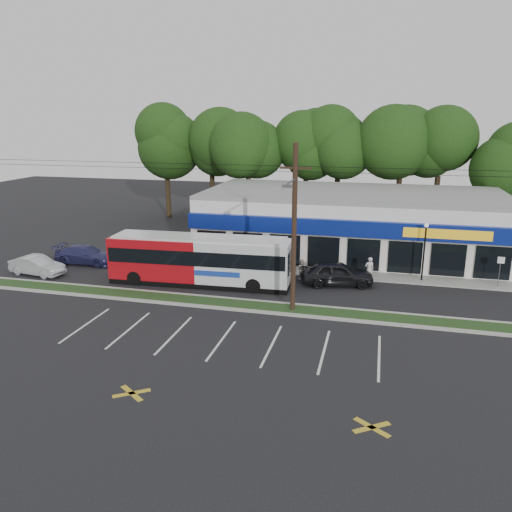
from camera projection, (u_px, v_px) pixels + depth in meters
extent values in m
plane|color=black|center=(241.00, 312.00, 30.12)|extent=(120.00, 120.00, 0.00)
cube|color=#203716|center=(245.00, 305.00, 31.04)|extent=(40.00, 1.60, 0.12)
cube|color=#9E9E93|center=(241.00, 310.00, 30.24)|extent=(40.00, 0.25, 0.14)
cube|color=#9E9E93|center=(248.00, 300.00, 31.83)|extent=(40.00, 0.25, 0.14)
cube|color=#9E9E93|center=(337.00, 274.00, 37.35)|extent=(32.00, 2.20, 0.10)
cube|color=white|center=(352.00, 223.00, 43.12)|extent=(25.00, 12.00, 5.00)
cube|color=navy|center=(347.00, 228.00, 37.03)|extent=(25.00, 0.50, 1.20)
cube|color=black|center=(346.00, 254.00, 37.75)|extent=(24.00, 0.12, 2.40)
cube|color=gold|center=(447.00, 234.00, 35.14)|extent=(6.00, 0.06, 0.70)
cube|color=gray|center=(353.00, 193.00, 42.41)|extent=(25.00, 12.00, 0.30)
cylinder|color=black|center=(294.00, 230.00, 29.01)|extent=(0.30, 0.30, 10.00)
cube|color=black|center=(295.00, 168.00, 28.05)|extent=(1.80, 0.12, 0.12)
cylinder|color=#59595E|center=(291.00, 181.00, 27.09)|extent=(0.10, 2.40, 0.10)
cube|color=#59595E|center=(287.00, 186.00, 25.90)|extent=(0.50, 0.25, 0.15)
cylinder|color=black|center=(244.00, 165.00, 28.72)|extent=(50.00, 0.02, 0.02)
cylinder|color=black|center=(244.00, 170.00, 28.80)|extent=(50.00, 0.02, 0.02)
cylinder|color=black|center=(424.00, 254.00, 35.23)|extent=(0.12, 0.12, 4.00)
sphere|color=silver|center=(426.00, 225.00, 34.67)|extent=(0.30, 0.30, 0.30)
cylinder|color=#59595E|center=(499.00, 273.00, 34.12)|extent=(0.06, 0.06, 2.20)
cube|color=white|center=(501.00, 260.00, 33.83)|extent=(0.45, 0.04, 0.45)
cylinder|color=black|center=(168.00, 194.00, 57.40)|extent=(0.56, 0.56, 5.72)
sphere|color=black|center=(166.00, 144.00, 55.90)|extent=(6.76, 6.76, 6.76)
cylinder|color=black|center=(209.00, 195.00, 56.23)|extent=(0.56, 0.56, 5.72)
sphere|color=black|center=(208.00, 145.00, 54.73)|extent=(6.76, 6.76, 6.76)
cylinder|color=black|center=(252.00, 197.00, 55.06)|extent=(0.56, 0.56, 5.72)
sphere|color=black|center=(252.00, 145.00, 53.56)|extent=(6.76, 6.76, 6.76)
cylinder|color=black|center=(297.00, 199.00, 53.89)|extent=(0.56, 0.56, 5.72)
sphere|color=black|center=(298.00, 146.00, 52.39)|extent=(6.76, 6.76, 6.76)
cylinder|color=black|center=(343.00, 201.00, 52.72)|extent=(0.56, 0.56, 5.72)
sphere|color=black|center=(346.00, 147.00, 51.22)|extent=(6.76, 6.76, 6.76)
cylinder|color=black|center=(392.00, 203.00, 51.55)|extent=(0.56, 0.56, 5.72)
sphere|color=black|center=(396.00, 147.00, 50.05)|extent=(6.76, 6.76, 6.76)
cylinder|color=black|center=(443.00, 205.00, 50.38)|extent=(0.56, 0.56, 5.72)
sphere|color=black|center=(449.00, 148.00, 48.88)|extent=(6.76, 6.76, 6.76)
cylinder|color=black|center=(497.00, 207.00, 49.21)|extent=(0.56, 0.56, 5.72)
sphere|color=black|center=(504.00, 149.00, 47.71)|extent=(6.76, 6.76, 6.76)
cube|color=#A30C14|center=(157.00, 256.00, 35.41)|extent=(6.46, 2.96, 2.90)
cube|color=silver|center=(244.00, 261.00, 34.24)|extent=(6.46, 2.96, 2.90)
cube|color=black|center=(201.00, 281.00, 35.26)|extent=(12.79, 3.23, 0.37)
cube|color=black|center=(200.00, 254.00, 34.73)|extent=(12.54, 3.33, 1.00)
cube|color=black|center=(290.00, 261.00, 33.59)|extent=(0.17, 2.24, 1.48)
cube|color=#193899|center=(217.00, 274.00, 33.43)|extent=(3.17, 0.19, 0.37)
cube|color=silver|center=(199.00, 238.00, 34.42)|extent=(12.14, 2.99, 0.19)
cylinder|color=black|center=(134.00, 278.00, 34.87)|extent=(1.03, 0.35, 1.01)
cylinder|color=black|center=(148.00, 268.00, 37.14)|extent=(1.03, 0.35, 1.01)
cylinder|color=black|center=(253.00, 286.00, 33.29)|extent=(1.03, 0.35, 1.01)
cylinder|color=black|center=(260.00, 275.00, 35.56)|extent=(1.03, 0.35, 1.01)
imported|color=black|center=(337.00, 273.00, 34.78)|extent=(5.29, 2.92, 1.70)
imported|color=#B2B6BA|center=(37.00, 266.00, 37.12)|extent=(4.46, 2.05, 1.42)
imported|color=navy|center=(86.00, 255.00, 39.94)|extent=(5.08, 2.09, 1.47)
imported|color=beige|center=(369.00, 269.00, 35.61)|extent=(0.74, 0.60, 1.78)
imported|color=#B5ABA3|center=(301.00, 269.00, 35.98)|extent=(0.79, 0.64, 1.54)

